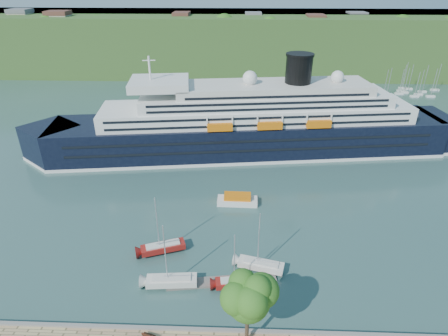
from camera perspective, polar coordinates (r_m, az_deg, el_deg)
The scene contains 12 objects.
ground at distance 51.15m, azimuth -3.34°, elevation -24.00°, with size 400.00×400.00×0.00m, color #2B4D4B.
far_hillside at distance 178.74m, azimuth 0.90°, elevation 18.71°, with size 400.00×50.00×24.00m, color #365421.
quay_coping at distance 50.13m, azimuth -3.40°, elevation -23.36°, with size 220.00×0.50×0.30m, color slate.
cruise_ship at distance 89.89m, azimuth 3.84°, elevation 9.45°, with size 106.71×15.54×23.96m, color black, non-canonical shape.
park_bench at distance 49.88m, azimuth -11.38°, elevation -23.70°, with size 1.68×0.69×1.08m, color #3F1F12, non-canonical shape.
promenade_tree at distance 45.02m, azimuth 3.64°, elevation -20.52°, with size 6.73×6.73×11.14m, color #255817, non-canonical shape.
floating_pontoon at distance 56.88m, azimuth -0.33°, elevation -16.87°, with size 15.97×1.95×0.35m, color slate, non-canonical shape.
sailboat_white_near at distance 53.45m, azimuth -8.27°, elevation -13.51°, with size 7.95×2.21×10.26m, color silver, non-canonical shape.
sailboat_red at distance 53.27m, azimuth 2.12°, elevation -14.30°, with size 6.91×1.92×8.93m, color maroon, non-canonical shape.
sailboat_white_far at distance 55.87m, azimuth 5.83°, elevation -11.53°, with size 7.57×2.10×9.78m, color silver, non-canonical shape.
tender_launch at distance 72.68m, azimuth 2.06°, elevation -4.76°, with size 7.82×2.68×2.16m, color orange, non-canonical shape.
sailboat_extra at distance 59.54m, azimuth -9.56°, elevation -8.87°, with size 7.72×2.14×9.97m, color maroon, non-canonical shape.
Camera 1 is at (3.90, -31.46, 40.14)m, focal length 30.00 mm.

